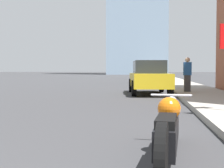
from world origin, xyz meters
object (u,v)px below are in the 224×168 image
motorcycle (168,129)px  parked_car_red (149,72)px  parked_car_green (148,74)px  pedestrian (187,74)px  parked_car_white (150,73)px  parked_car_yellow (149,77)px  parked_car_silver (149,72)px

motorcycle → parked_car_red: (-0.34, 60.74, 0.47)m
parked_car_green → pedestrian: pedestrian is taller
parked_car_green → parked_car_white: parked_car_green is taller
motorcycle → parked_car_green: parked_car_green is taller
parked_car_white → parked_car_red: bearing=96.6°
parked_car_yellow → motorcycle: bearing=-94.7°
parked_car_white → parked_car_silver: 11.84m
parked_car_white → parked_car_green: bearing=-85.2°
parked_car_yellow → pedestrian: 1.79m
parked_car_red → parked_car_white: bearing=-94.4°
parked_car_white → parked_car_silver: bearing=96.7°
parked_car_white → pedestrian: size_ratio=2.96×
motorcycle → pedestrian: 10.86m
motorcycle → parked_car_silver: parked_car_silver is taller
parked_car_green → parked_car_white: 12.65m
parked_car_red → pedestrian: bearing=-92.9°
pedestrian → motorcycle: bearing=-98.0°
motorcycle → parked_car_green: size_ratio=0.58×
parked_car_yellow → parked_car_red: parked_car_red is taller
pedestrian → parked_car_red: bearing=92.1°
parked_car_silver → parked_car_red: bearing=88.5°
parked_car_green → parked_car_silver: 24.48m
parked_car_white → parked_car_yellow: bearing=-84.4°
motorcycle → parked_car_red: size_ratio=0.57×
pedestrian → parked_car_yellow: bearing=170.9°
pedestrian → parked_car_green: bearing=98.0°
parked_car_yellow → parked_car_white: (0.17, 25.45, 0.02)m
motorcycle → parked_car_yellow: (-0.25, 11.02, 0.43)m
parked_car_red → parked_car_silver: bearing=-94.6°
parked_car_white → pedestrian: (1.59, -25.73, 0.12)m
parked_car_white → parked_car_red: (-0.26, 24.27, 0.03)m
motorcycle → parked_car_yellow: bearing=97.7°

